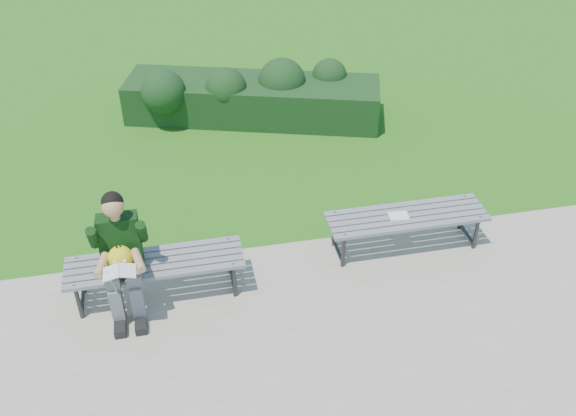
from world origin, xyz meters
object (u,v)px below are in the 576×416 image
(bench_right, at_px, (407,219))
(paper_sheet, at_px, (399,216))
(hedge, at_px, (250,95))
(bench_left, at_px, (155,265))
(seated_boy, at_px, (121,252))

(bench_right, relative_size, paper_sheet, 7.76)
(hedge, height_order, bench_left, hedge)
(hedge, distance_m, bench_right, 3.70)
(bench_right, distance_m, seated_boy, 3.12)
(hedge, bearing_deg, seated_boy, -116.12)
(seated_boy, bearing_deg, hedge, 63.88)
(bench_right, xyz_separation_m, paper_sheet, (-0.10, 0.00, 0.06))
(bench_right, bearing_deg, bench_left, -175.35)
(hedge, height_order, paper_sheet, hedge)
(bench_right, bearing_deg, hedge, 109.20)
(hedge, relative_size, bench_left, 2.19)
(seated_boy, bearing_deg, paper_sheet, 6.14)
(bench_left, xyz_separation_m, seated_boy, (-0.30, -0.09, 0.30))
(paper_sheet, bearing_deg, bench_right, -0.00)
(hedge, xyz_separation_m, bench_right, (1.22, -3.50, 0.03))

